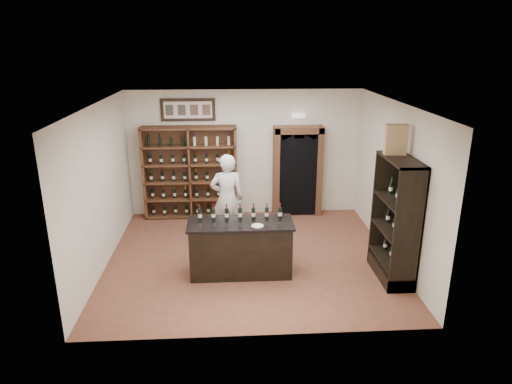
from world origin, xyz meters
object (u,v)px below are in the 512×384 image
(tasting_counter, at_px, (241,248))
(wine_crate, at_px, (396,140))
(shopkeeper, at_px, (227,199))
(wine_shelf, at_px, (190,172))
(counter_bottle_0, at_px, (200,215))
(side_cabinet, at_px, (395,238))

(tasting_counter, height_order, wine_crate, wine_crate)
(tasting_counter, xyz_separation_m, shopkeeper, (-0.24, 1.43, 0.45))
(wine_shelf, distance_m, tasting_counter, 3.19)
(tasting_counter, relative_size, counter_bottle_0, 6.27)
(side_cabinet, height_order, shopkeeper, side_cabinet)
(wine_shelf, distance_m, wine_crate, 4.98)
(tasting_counter, distance_m, wine_crate, 3.31)
(tasting_counter, relative_size, shopkeeper, 0.99)
(wine_shelf, distance_m, shopkeeper, 1.74)
(counter_bottle_0, distance_m, side_cabinet, 3.49)
(side_cabinet, bearing_deg, wine_crate, 102.19)
(wine_shelf, bearing_deg, side_cabinet, -40.21)
(wine_shelf, relative_size, counter_bottle_0, 7.33)
(side_cabinet, relative_size, shopkeeper, 1.16)
(counter_bottle_0, bearing_deg, side_cabinet, -7.21)
(counter_bottle_0, xyz_separation_m, side_cabinet, (3.44, -0.44, -0.35))
(side_cabinet, distance_m, wine_crate, 1.73)
(wine_shelf, bearing_deg, shopkeeper, -60.07)
(wine_crate, bearing_deg, shopkeeper, 158.31)
(wine_shelf, distance_m, side_cabinet, 5.02)
(counter_bottle_0, height_order, wine_crate, wine_crate)
(counter_bottle_0, xyz_separation_m, shopkeeper, (0.48, 1.30, -0.16))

